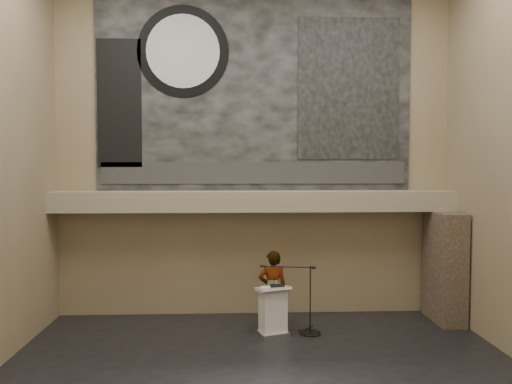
{
  "coord_description": "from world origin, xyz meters",
  "views": [
    {
      "loc": [
        -0.54,
        -8.8,
        3.83
      ],
      "look_at": [
        0.0,
        3.2,
        3.2
      ],
      "focal_mm": 35.0,
      "sensor_mm": 36.0,
      "label": 1
    }
  ],
  "objects": [
    {
      "name": "stone_pier",
      "position": [
        4.65,
        3.15,
        1.35
      ],
      "size": [
        0.6,
        1.4,
        2.7
      ],
      "primitive_type": "cube",
      "color": "#413328",
      "rests_on": "floor"
    },
    {
      "name": "speaker_person",
      "position": [
        0.37,
        2.75,
        0.92
      ],
      "size": [
        0.69,
        0.47,
        1.85
      ],
      "primitive_type": "imported",
      "rotation": [
        0.0,
        0.0,
        3.18
      ],
      "color": "white",
      "rests_on": "floor"
    },
    {
      "name": "wall_front",
      "position": [
        0.0,
        -4.0,
        4.25
      ],
      "size": [
        10.0,
        0.02,
        8.5
      ],
      "primitive_type": "cube",
      "color": "#887556",
      "rests_on": "floor"
    },
    {
      "name": "banner",
      "position": [
        0.0,
        3.97,
        5.7
      ],
      "size": [
        8.0,
        0.05,
        5.0
      ],
      "primitive_type": "cube",
      "color": "black",
      "rests_on": "wall_back"
    },
    {
      "name": "banner_text_strip",
      "position": [
        0.0,
        3.93,
        3.65
      ],
      "size": [
        7.76,
        0.02,
        0.55
      ],
      "primitive_type": "cube",
      "color": "#2A2A2A",
      "rests_on": "banner"
    },
    {
      "name": "sprinkler_left",
      "position": [
        -1.6,
        3.55,
        2.67
      ],
      "size": [
        0.04,
        0.04,
        0.06
      ],
      "primitive_type": "cylinder",
      "color": "#B2893D",
      "rests_on": "soffit"
    },
    {
      "name": "soffit",
      "position": [
        0.0,
        3.6,
        2.95
      ],
      "size": [
        10.0,
        0.8,
        0.5
      ],
      "primitive_type": "cube",
      "color": "gray",
      "rests_on": "wall_back"
    },
    {
      "name": "banner_clock_face",
      "position": [
        -1.8,
        3.91,
        6.7
      ],
      "size": [
        1.84,
        0.02,
        1.84
      ],
      "primitive_type": "cylinder",
      "rotation": [
        1.57,
        0.0,
        0.0
      ],
      "color": "silver",
      "rests_on": "banner"
    },
    {
      "name": "lectern",
      "position": [
        0.34,
        2.29,
        0.55
      ],
      "size": [
        0.84,
        0.71,
        1.13
      ],
      "rotation": [
        0.0,
        0.0,
        0.33
      ],
      "color": "silver",
      "rests_on": "floor"
    },
    {
      "name": "papers",
      "position": [
        0.19,
        2.23,
        1.1
      ],
      "size": [
        0.27,
        0.34,
        0.0
      ],
      "primitive_type": "cube",
      "rotation": [
        0.0,
        0.0,
        0.18
      ],
      "color": "silver",
      "rests_on": "lectern"
    },
    {
      "name": "floor",
      "position": [
        0.0,
        0.0,
        0.0
      ],
      "size": [
        10.0,
        10.0,
        0.0
      ],
      "primitive_type": "plane",
      "color": "black",
      "rests_on": "ground"
    },
    {
      "name": "mic_stand",
      "position": [
        1.16,
        2.35,
        0.23
      ],
      "size": [
        1.39,
        0.52,
        1.56
      ],
      "rotation": [
        0.0,
        0.0,
        -0.18
      ],
      "color": "black",
      "rests_on": "floor"
    },
    {
      "name": "sprinkler_right",
      "position": [
        1.9,
        3.55,
        2.67
      ],
      "size": [
        0.04,
        0.04,
        0.06
      ],
      "primitive_type": "cylinder",
      "color": "#B2893D",
      "rests_on": "soffit"
    },
    {
      "name": "banner_brick_print",
      "position": [
        -3.4,
        3.93,
        5.4
      ],
      "size": [
        1.1,
        0.02,
        3.2
      ],
      "primitive_type": "cube",
      "color": "black",
      "rests_on": "banner"
    },
    {
      "name": "banner_clock_rim",
      "position": [
        -1.8,
        3.93,
        6.7
      ],
      "size": [
        2.3,
        0.02,
        2.3
      ],
      "primitive_type": "cylinder",
      "rotation": [
        1.57,
        0.0,
        0.0
      ],
      "color": "black",
      "rests_on": "banner"
    },
    {
      "name": "binder",
      "position": [
        0.44,
        2.29,
        1.12
      ],
      "size": [
        0.32,
        0.25,
        0.04
      ],
      "primitive_type": "cube",
      "rotation": [
        0.0,
        0.0,
        0.0
      ],
      "color": "black",
      "rests_on": "lectern"
    },
    {
      "name": "banner_building_print",
      "position": [
        2.4,
        3.93,
        5.8
      ],
      "size": [
        2.6,
        0.02,
        3.6
      ],
      "primitive_type": "cube",
      "color": "black",
      "rests_on": "banner"
    },
    {
      "name": "wall_back",
      "position": [
        0.0,
        4.0,
        4.25
      ],
      "size": [
        10.0,
        0.02,
        8.5
      ],
      "primitive_type": "cube",
      "color": "#887556",
      "rests_on": "floor"
    }
  ]
}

